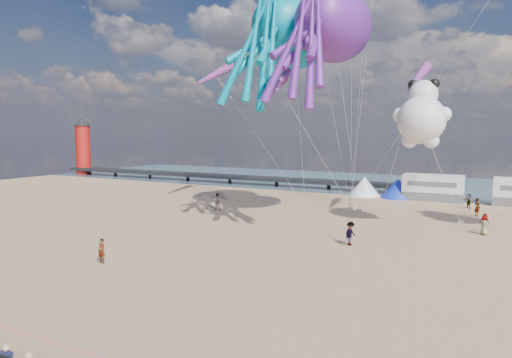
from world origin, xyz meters
name	(u,v)px	position (x,y,z in m)	size (l,w,h in m)	color
ground	(179,308)	(0.00, 0.00, 0.00)	(120.00, 120.00, 0.00)	tan
water	(403,184)	(0.00, 55.00, 0.02)	(120.00, 120.00, 0.00)	#39596D
pier	(208,176)	(-28.00, 44.00, 1.00)	(60.00, 3.00, 0.50)	black
lighthouse	(83,150)	(-56.00, 44.00, 4.50)	(2.60, 2.60, 9.00)	#A5140F
motorhome_0	(433,188)	(6.00, 40.00, 1.50)	(6.60, 2.50, 3.00)	silver
tent_white	(364,186)	(-2.00, 40.00, 1.20)	(4.00, 4.00, 2.40)	white
tent_blue	(397,188)	(2.00, 40.00, 1.20)	(4.00, 4.00, 2.40)	#1933CC
rope_line	(93,355)	(0.00, -5.00, 0.02)	(0.03, 0.03, 34.00)	#F2338C
standing_person	(102,251)	(-8.57, 3.52, 0.76)	(0.55, 0.36, 1.52)	tan
beachgoer_1	(217,202)	(-12.60, 22.69, 0.87)	(0.85, 0.55, 1.73)	#7F6659
beachgoer_2	(350,234)	(3.59, 14.88, 0.85)	(0.83, 0.64, 1.70)	#7F6659
beachgoer_3	(485,223)	(11.83, 24.10, 0.75)	(0.97, 0.56, 1.51)	#7F6659
beachgoer_4	(469,201)	(10.03, 35.89, 0.76)	(0.89, 0.37, 1.51)	#7F6659
beachgoer_5	(477,207)	(11.02, 31.39, 0.87)	(1.62, 0.51, 1.74)	#7F6659
beachgoer_6	(484,225)	(11.84, 22.98, 0.79)	(0.58, 0.38, 1.58)	#7F6659
sandbag_a	(306,208)	(-4.90, 27.65, 0.11)	(0.50, 0.35, 0.22)	gray
sandbag_b	(359,210)	(0.38, 28.85, 0.11)	(0.50, 0.35, 0.22)	gray
sandbag_c	(461,222)	(9.91, 26.90, 0.11)	(0.50, 0.35, 0.22)	gray
sandbag_d	(381,209)	(2.20, 30.41, 0.11)	(0.50, 0.35, 0.22)	gray
sandbag_e	(351,208)	(-0.63, 29.40, 0.11)	(0.50, 0.35, 0.22)	gray
kite_octopus_teal	(293,31)	(-4.69, 23.44, 17.17)	(5.02, 11.72, 13.40)	#007D96
kite_octopus_purple	(333,25)	(0.00, 21.04, 16.69)	(4.74, 11.06, 12.63)	#591F80
kite_panda	(421,120)	(6.95, 22.51, 8.91)	(4.63, 4.36, 6.54)	silver
windsock_left	(215,74)	(-15.60, 27.17, 14.27)	(1.10, 7.56, 7.56)	red
windsock_mid	(418,77)	(5.96, 26.85, 12.75)	(1.00, 5.70, 5.70)	red
windsock_right	(278,85)	(-3.54, 18.02, 11.77)	(0.90, 5.31, 5.31)	red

